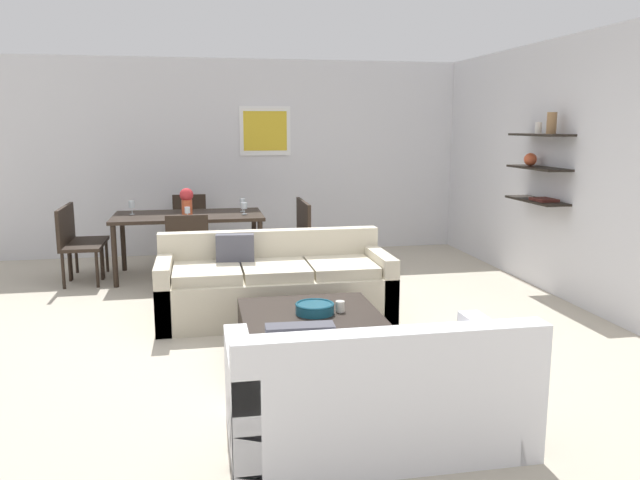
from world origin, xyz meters
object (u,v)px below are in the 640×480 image
wine_glass_head (188,201)px  dining_chair_right_near (297,234)px  dining_chair_left_far (80,235)px  wine_glass_right_near (244,206)px  dining_chair_left_near (73,241)px  dining_chair_head (190,223)px  wine_glass_right_far (243,203)px  dining_chair_foot (188,248)px  candle_jar (340,306)px  loveseat_white (374,394)px  coffee_table (310,335)px  wine_glass_foot (187,211)px  dining_chair_right_far (292,228)px  sofa_beige (274,286)px  wine_glass_left_far (132,205)px  centerpiece_vase (187,200)px  decorative_bowl (315,308)px  dining_table (188,220)px

wine_glass_head → dining_chair_right_near: bearing=-26.4°
dining_chair_left_far → wine_glass_right_near: (1.94, -0.34, 0.34)m
dining_chair_left_near → dining_chair_head: 1.69m
dining_chair_right_near → dining_chair_left_far: (-2.57, 0.43, 0.00)m
dining_chair_right_near → wine_glass_right_far: (-0.63, 0.34, 0.35)m
dining_chair_foot → candle_jar: bearing=-61.4°
loveseat_white → wine_glass_right_far: size_ratio=10.19×
coffee_table → wine_glass_head: (-0.95, 3.44, 0.67)m
loveseat_white → wine_glass_foot: size_ratio=11.63×
dining_chair_right_far → wine_glass_foot: size_ratio=6.15×
loveseat_white → dining_chair_right_near: (0.20, 4.16, 0.21)m
dining_chair_head → dining_chair_foot: bearing=-90.0°
sofa_beige → wine_glass_head: wine_glass_head is taller
wine_glass_right_near → wine_glass_right_far: wine_glass_right_far is taller
dining_chair_right_far → wine_glass_right_far: wine_glass_right_far is taller
wine_glass_left_far → centerpiece_vase: 0.66m
dining_chair_right_far → wine_glass_head: (-1.28, 0.20, 0.36)m
dining_chair_left_near → dining_chair_right_far: 2.60m
dining_chair_foot → wine_glass_left_far: (-0.66, 1.01, 0.36)m
dining_chair_head → dining_chair_left_far: bearing=-152.4°
decorative_bowl → candle_jar: 0.20m
decorative_bowl → dining_chair_foot: bearing=114.2°
dining_chair_left_near → wine_glass_head: wine_glass_head is taller
loveseat_white → centerpiece_vase: (-1.09, 4.36, 0.63)m
dining_chair_left_far → wine_glass_right_far: bearing=-2.9°
dining_table → dining_chair_right_near: (1.28, -0.22, -0.18)m
dining_chair_right_near → wine_glass_foot: wine_glass_foot is taller
decorative_bowl → dining_chair_right_near: dining_chair_right_near is taller
decorative_bowl → wine_glass_foot: 2.85m
dining_chair_right_near → wine_glass_foot: bearing=-170.9°
dining_chair_left_far → wine_glass_foot: bearing=-26.4°
coffee_table → sofa_beige: bearing=96.9°
coffee_table → candle_jar: (0.23, -0.03, 0.23)m
sofa_beige → wine_glass_foot: bearing=119.7°
coffee_table → wine_glass_right_far: 3.22m
candle_jar → wine_glass_head: size_ratio=0.52×
dining_chair_foot → wine_glass_right_near: bearing=49.4°
dining_chair_right_near → wine_glass_left_far: bearing=170.2°
decorative_bowl → dining_chair_left_far: dining_chair_left_far is taller
wine_glass_left_far → wine_glass_foot: wine_glass_left_far is taller
coffee_table → wine_glass_head: 3.63m
dining_table → dining_chair_right_near: size_ratio=1.99×
dining_chair_right_near → wine_glass_right_near: wine_glass_right_near is taller
wine_glass_right_near → wine_glass_right_far: bearing=90.0°
centerpiece_vase → wine_glass_left_far: bearing=168.1°
wine_glass_foot → coffee_table: bearing=-69.9°
sofa_beige → coffee_table: size_ratio=2.05×
dining_table → wine_glass_right_near: (0.66, -0.12, 0.17)m
dining_chair_left_far → dining_chair_right_far: bearing=0.0°
loveseat_white → dining_chair_foot: bearing=107.3°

